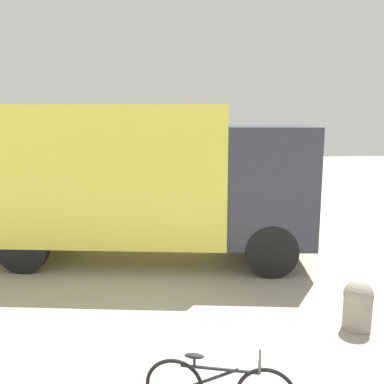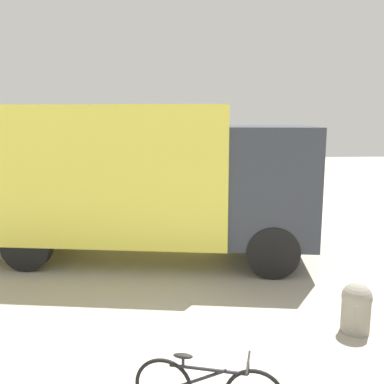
# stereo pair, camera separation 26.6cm
# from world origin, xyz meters

# --- Properties ---
(delivery_truck) EXTENTS (7.77, 3.47, 3.52)m
(delivery_truck) POSITION_xyz_m (-0.45, 5.54, 1.95)
(delivery_truck) COLOR #EAE04C
(delivery_truck) RESTS_ON ground
(bollard_near_bench) EXTENTS (0.45, 0.45, 0.79)m
(bollard_near_bench) POSITION_xyz_m (2.98, 1.76, 0.41)
(bollard_near_bench) COLOR gray
(bollard_near_bench) RESTS_ON ground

